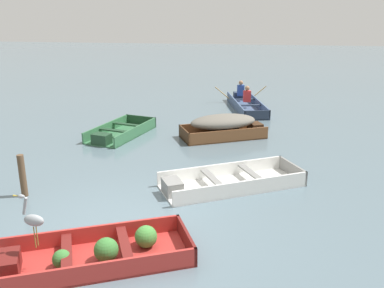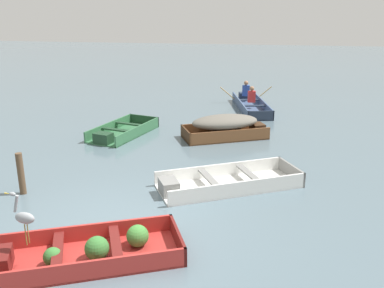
{
  "view_description": "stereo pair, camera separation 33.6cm",
  "coord_description": "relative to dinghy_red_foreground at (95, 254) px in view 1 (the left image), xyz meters",
  "views": [
    {
      "loc": [
        2.22,
        -6.66,
        3.87
      ],
      "look_at": [
        0.64,
        4.13,
        0.35
      ],
      "focal_mm": 40.0,
      "sensor_mm": 36.0,
      "label": 1
    },
    {
      "loc": [
        2.55,
        -6.61,
        3.87
      ],
      "look_at": [
        0.64,
        4.13,
        0.35
      ],
      "focal_mm": 40.0,
      "sensor_mm": 36.0,
      "label": 2
    }
  ],
  "objects": [
    {
      "name": "skiff_wooden_brown_far_moored",
      "position": [
        1.51,
        7.04,
        0.27
      ],
      "size": [
        2.74,
        2.05,
        0.73
      ],
      "color": "brown",
      "rests_on": "ground"
    },
    {
      "name": "ground_plane",
      "position": [
        0.14,
        1.05,
        -0.14
      ],
      "size": [
        80.0,
        80.0,
        0.0
      ],
      "primitive_type": "plane",
      "color": "slate"
    },
    {
      "name": "skiff_white_mid_moored",
      "position": [
        1.84,
        3.24,
        -0.03
      ],
      "size": [
        3.34,
        2.53,
        0.35
      ],
      "color": "white",
      "rests_on": "ground"
    },
    {
      "name": "heron_on_dinghy",
      "position": [
        -0.77,
        -0.37,
        0.75
      ],
      "size": [
        0.46,
        0.17,
        0.84
      ],
      "color": "olive",
      "rests_on": "dinghy_red_foreground"
    },
    {
      "name": "mooring_post",
      "position": [
        -2.39,
        2.16,
        0.32
      ],
      "size": [
        0.14,
        0.14,
        0.93
      ],
      "primitive_type": "cylinder",
      "color": "brown",
      "rests_on": "ground"
    },
    {
      "name": "rowboat_slate_blue_with_crew",
      "position": [
        2.06,
        11.24,
        0.04
      ],
      "size": [
        2.25,
        3.73,
        0.92
      ],
      "color": "#475B7F",
      "rests_on": "ground"
    },
    {
      "name": "dinghy_red_foreground",
      "position": [
        0.0,
        0.0,
        0.0
      ],
      "size": [
        3.21,
        2.3,
        0.43
      ],
      "color": "#AD2D28",
      "rests_on": "ground"
    },
    {
      "name": "skiff_green_near_moored",
      "position": [
        -1.72,
        6.69,
        -0.02
      ],
      "size": [
        1.74,
        2.72,
        0.34
      ],
      "color": "#387047",
      "rests_on": "ground"
    }
  ]
}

